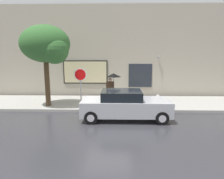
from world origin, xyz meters
The scene contains 8 objects.
ground_plane centered at (0.00, 0.00, 0.00)m, with size 60.00×60.00×0.00m, color #333338.
sidewalk centered at (0.00, 3.00, 0.07)m, with size 20.00×4.00×0.15m, color #A3A099.
building_facade centered at (-0.01, 5.50, 3.48)m, with size 20.00×0.67×7.00m.
parked_car centered at (0.90, -0.13, 0.73)m, with size 4.47×1.95×1.48m.
fire_hydrant centered at (2.97, 1.72, 0.53)m, with size 0.30×0.44×0.77m.
pedestrian_with_umbrella centered at (0.20, 2.23, 1.70)m, with size 0.94×0.92×2.00m.
street_tree centered at (-3.66, 1.84, 3.82)m, with size 2.96×2.52×4.89m.
stop_sign centered at (-1.72, 1.84, 1.79)m, with size 0.76×0.10×2.33m.
Camera 1 is at (0.48, -10.00, 3.26)m, focal length 31.67 mm.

